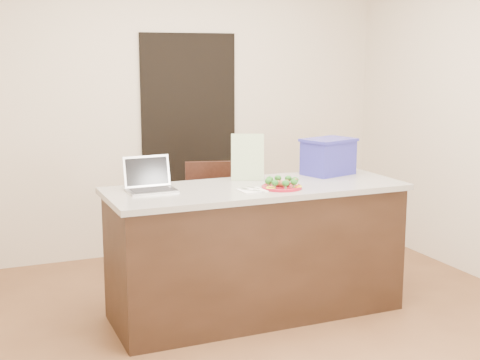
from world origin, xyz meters
name	(u,v)px	position (x,y,z in m)	size (l,w,h in m)	color
ground	(271,325)	(0.00, 0.00, 0.00)	(4.00, 4.00, 0.00)	brown
room_shell	(273,85)	(0.00, 0.00, 1.62)	(4.00, 4.00, 4.00)	white
doorway	(189,143)	(0.10, 1.98, 1.00)	(0.90, 0.02, 2.00)	black
island	(256,250)	(0.00, 0.25, 0.46)	(2.06, 0.76, 0.92)	black
plate	(282,187)	(0.12, 0.10, 0.93)	(0.27, 0.27, 0.02)	maroon
meatballs	(282,183)	(0.12, 0.10, 0.96)	(0.11, 0.10, 0.04)	brown
broccoli	(282,181)	(0.12, 0.10, 0.97)	(0.23, 0.23, 0.04)	#175015
pepper_rings	(282,186)	(0.12, 0.10, 0.94)	(0.25, 0.24, 0.01)	yellow
napkin	(252,190)	(-0.10, 0.11, 0.92)	(0.16, 0.16, 0.01)	white
fork	(248,189)	(-0.12, 0.12, 0.93)	(0.09, 0.16, 0.00)	#BAB9BE
knife	(257,189)	(-0.07, 0.09, 0.93)	(0.05, 0.19, 0.01)	white
yogurt_bottle	(295,185)	(0.19, 0.04, 0.95)	(0.03, 0.03, 0.07)	white
laptop	(149,181)	(-0.72, 0.39, 0.98)	(0.32, 0.25, 0.22)	#B3B4B8
leaflet	(248,157)	(0.03, 0.47, 1.09)	(0.23, 0.00, 0.33)	silver
blue_box	(328,156)	(0.68, 0.45, 1.06)	(0.44, 0.37, 0.27)	navy
chair	(218,216)	(-0.03, 0.94, 0.55)	(0.54, 0.54, 0.98)	#32170F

